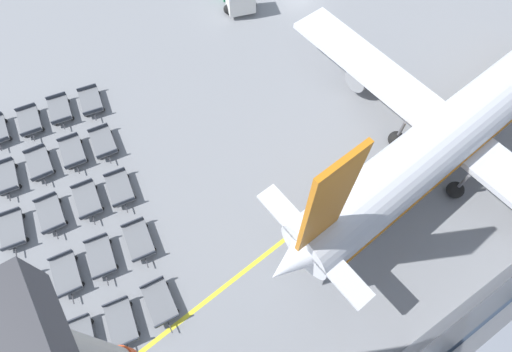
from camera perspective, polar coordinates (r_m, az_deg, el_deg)
The scene contains 21 objects.
ground_plane at distance 44.29m, azimuth 6.09°, elevation 23.73°, with size 500.00×500.00×0.00m, color gray.
airplane at distance 32.46m, azimuth 27.63°, elevation 6.80°, with size 31.68×36.52×13.87m.
baggage_dolly_row_near_col_b at distance 35.42m, azimuth -32.15°, elevation -0.19°, with size 3.59×2.01×0.92m.
baggage_dolly_row_near_col_c at distance 33.04m, azimuth -31.47°, elevation -6.58°, with size 3.60×2.07×0.92m.
baggage_dolly_row_near_col_d at distance 30.95m, azimuth -30.28°, elevation -14.24°, with size 3.60×2.09×0.92m.
baggage_dolly_row_mid_a_col_a at distance 37.64m, azimuth -29.61°, elevation 6.82°, with size 3.59×1.99×0.92m.
baggage_dolly_row_mid_a_col_b at distance 34.81m, azimuth -28.54°, elevation 1.56°, with size 3.56×1.90×0.92m.
baggage_dolly_row_mid_a_col_c at distance 32.27m, azimuth -27.29°, elevation -4.84°, with size 3.57×1.92×0.92m.
baggage_dolly_row_mid_a_col_d at distance 30.06m, azimuth -25.48°, elevation -12.57°, with size 3.58×1.98×0.92m.
baggage_dolly_row_mid_a_col_e at distance 28.64m, azimuth -23.69°, elevation -20.79°, with size 3.60×2.09×0.92m.
baggage_dolly_row_mid_b_col_a at distance 37.24m, azimuth -26.22°, elevation 8.48°, with size 3.60×2.07×0.92m.
baggage_dolly_row_mid_b_col_b at distance 34.26m, azimuth -24.72°, elevation 3.12°, with size 3.58×1.98×0.92m.
baggage_dolly_row_mid_b_col_c at distance 31.65m, azimuth -22.95°, elevation -3.19°, with size 3.58×1.97×0.92m.
baggage_dolly_row_mid_b_col_d at distance 29.55m, azimuth -21.27°, elevation -10.73°, with size 3.59×2.06×0.92m.
baggage_dolly_row_mid_b_col_e at distance 27.98m, azimuth -18.68°, elevation -19.24°, with size 3.60×2.06×0.92m.
baggage_dolly_row_far_col_a at distance 36.78m, azimuth -22.52°, elevation 9.82°, with size 3.60×2.10×0.92m.
baggage_dolly_row_far_col_b at distance 33.84m, azimuth -20.97°, elevation 4.50°, with size 3.58×1.97×0.92m.
baggage_dolly_row_far_col_c at distance 31.24m, azimuth -18.86°, elevation -1.71°, with size 3.59×2.03×0.92m.
baggage_dolly_row_far_col_d at distance 29.14m, azimuth -16.39°, elevation -8.81°, with size 3.59×2.00×0.92m.
baggage_dolly_row_far_col_e at distance 27.59m, azimuth -13.55°, elevation -17.12°, with size 3.57×1.91×0.92m.
stand_guidance_stripe at distance 31.38m, azimuth 14.52°, elevation -0.73°, with size 4.15×38.94×0.01m.
Camera 1 is at (26.98, -22.61, 26.87)m, focal length 28.00 mm.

